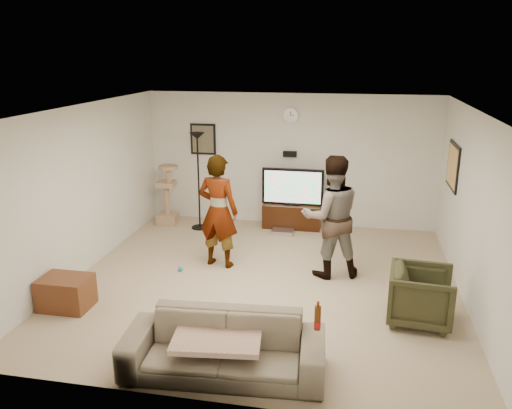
% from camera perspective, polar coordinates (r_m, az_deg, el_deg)
% --- Properties ---
extents(floor, '(5.50, 5.50, 0.02)m').
position_cam_1_polar(floor, '(7.63, 0.89, -8.57)').
color(floor, tan).
rests_on(floor, ground).
extents(ceiling, '(5.50, 5.50, 0.02)m').
position_cam_1_polar(ceiling, '(6.94, 0.99, 10.60)').
color(ceiling, white).
rests_on(ceiling, wall_back).
extents(wall_back, '(5.50, 0.04, 2.50)m').
position_cam_1_polar(wall_back, '(9.83, 3.79, 4.92)').
color(wall_back, silver).
rests_on(wall_back, floor).
extents(wall_front, '(5.50, 0.04, 2.50)m').
position_cam_1_polar(wall_front, '(4.67, -5.12, -8.65)').
color(wall_front, silver).
rests_on(wall_front, floor).
extents(wall_left, '(0.04, 5.50, 2.50)m').
position_cam_1_polar(wall_left, '(8.12, -18.55, 1.56)').
color(wall_left, silver).
rests_on(wall_left, floor).
extents(wall_right, '(0.04, 5.50, 2.50)m').
position_cam_1_polar(wall_right, '(7.25, 22.87, -0.65)').
color(wall_right, silver).
rests_on(wall_right, floor).
extents(wall_clock, '(0.26, 0.04, 0.26)m').
position_cam_1_polar(wall_clock, '(9.66, 3.86, 9.82)').
color(wall_clock, silver).
rests_on(wall_clock, wall_back).
extents(wall_speaker, '(0.25, 0.10, 0.10)m').
position_cam_1_polar(wall_speaker, '(9.74, 3.76, 5.60)').
color(wall_speaker, black).
rests_on(wall_speaker, wall_back).
extents(picture_back, '(0.42, 0.03, 0.52)m').
position_cam_1_polar(picture_back, '(10.10, -5.87, 7.20)').
color(picture_back, brown).
rests_on(picture_back, wall_back).
extents(picture_right, '(0.03, 0.78, 0.62)m').
position_cam_1_polar(picture_right, '(8.71, 20.94, 4.01)').
color(picture_right, '#DDA75C').
rests_on(picture_right, wall_right).
extents(tv_stand, '(1.09, 0.45, 0.45)m').
position_cam_1_polar(tv_stand, '(9.84, 4.02, -1.23)').
color(tv_stand, black).
rests_on(tv_stand, floor).
extents(console_box, '(0.40, 0.30, 0.07)m').
position_cam_1_polar(console_box, '(9.55, 2.98, -3.00)').
color(console_box, silver).
rests_on(console_box, floor).
extents(tv, '(1.15, 0.08, 0.68)m').
position_cam_1_polar(tv, '(9.68, 4.09, 1.98)').
color(tv, black).
rests_on(tv, tv_stand).
extents(tv_screen, '(1.06, 0.01, 0.60)m').
position_cam_1_polar(tv_screen, '(9.64, 4.05, 1.91)').
color(tv_screen, '#13D64C').
rests_on(tv_screen, tv).
extents(floor_lamp, '(0.32, 0.32, 1.82)m').
position_cam_1_polar(floor_lamp, '(9.63, -6.37, 2.52)').
color(floor_lamp, black).
rests_on(floor_lamp, floor).
extents(cat_tree, '(0.41, 0.41, 1.17)m').
position_cam_1_polar(cat_tree, '(10.07, -9.86, 1.11)').
color(cat_tree, tan).
rests_on(cat_tree, floor).
extents(person_left, '(0.72, 0.55, 1.77)m').
position_cam_1_polar(person_left, '(7.91, -4.20, -0.75)').
color(person_left, '#A9A9AD').
rests_on(person_left, floor).
extents(person_right, '(1.06, 0.93, 1.83)m').
position_cam_1_polar(person_right, '(7.61, 8.32, -1.35)').
color(person_right, teal).
rests_on(person_right, floor).
extents(sofa, '(2.13, 0.96, 0.61)m').
position_cam_1_polar(sofa, '(5.55, -3.59, -15.36)').
color(sofa, '#746A58').
rests_on(sofa, floor).
extents(throw_blanket, '(0.98, 0.80, 0.06)m').
position_cam_1_polar(throw_blanket, '(5.51, -4.26, -14.34)').
color(throw_blanket, '#D5A892').
rests_on(throw_blanket, sofa).
extents(beer_bottle, '(0.06, 0.06, 0.25)m').
position_cam_1_polar(beer_bottle, '(5.20, 6.83, -12.35)').
color(beer_bottle, '#562306').
rests_on(beer_bottle, sofa).
extents(armchair, '(0.84, 0.82, 0.70)m').
position_cam_1_polar(armchair, '(6.74, 17.77, -9.61)').
color(armchair, '#32331E').
rests_on(armchair, floor).
extents(side_table, '(0.64, 0.48, 0.42)m').
position_cam_1_polar(side_table, '(7.26, -20.27, -9.12)').
color(side_table, '#542B16').
rests_on(side_table, floor).
extents(toy_ball, '(0.08, 0.08, 0.08)m').
position_cam_1_polar(toy_ball, '(8.03, -8.36, -7.04)').
color(toy_ball, teal).
rests_on(toy_ball, floor).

